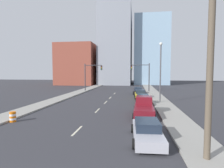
{
  "coord_description": "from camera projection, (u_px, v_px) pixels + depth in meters",
  "views": [
    {
      "loc": [
        4.58,
        -3.74,
        4.62
      ],
      "look_at": [
        -0.33,
        32.4,
        2.2
      ],
      "focal_mm": 28.0,
      "sensor_mm": 36.0,
      "label": 1
    }
  ],
  "objects": [
    {
      "name": "traffic_signal_right",
      "position": [
        144.0,
        73.0,
        41.29
      ],
      "size": [
        4.44,
        0.35,
        6.79
      ],
      "color": "#38383D",
      "rests_on": "ground"
    },
    {
      "name": "sedan_black",
      "position": [
        138.0,
        91.0,
        37.47
      ],
      "size": [
        2.17,
        4.62,
        1.43
      ],
      "rotation": [
        0.0,
        0.0,
        -0.04
      ],
      "color": "black",
      "rests_on": "ground"
    },
    {
      "name": "lane_stripe_at_28m",
      "position": [
        110.0,
        98.0,
        31.96
      ],
      "size": [
        0.16,
        2.4,
        0.01
      ],
      "primitive_type": "cube",
      "color": "beige",
      "rests_on": "ground"
    },
    {
      "name": "pickup_truck_maroon",
      "position": [
        144.0,
        108.0,
        18.78
      ],
      "size": [
        2.39,
        5.54,
        1.98
      ],
      "rotation": [
        0.0,
        0.0,
        -0.03
      ],
      "color": "maroon",
      "rests_on": "ground"
    },
    {
      "name": "lane_stripe_at_9m",
      "position": [
        77.0,
        131.0,
        13.87
      ],
      "size": [
        0.16,
        2.4,
        0.01
      ],
      "primitive_type": "cube",
      "color": "beige",
      "rests_on": "ground"
    },
    {
      "name": "sidewalk_right",
      "position": [
        150.0,
        89.0,
        48.46
      ],
      "size": [
        2.75,
        91.0,
        0.17
      ],
      "color": "gray",
      "rests_on": "ground"
    },
    {
      "name": "lane_stripe_at_23m",
      "position": [
        106.0,
        102.0,
        26.99
      ],
      "size": [
        0.16,
        2.4,
        0.01
      ],
      "primitive_type": "cube",
      "color": "beige",
      "rests_on": "ground"
    },
    {
      "name": "utility_pole_right_near",
      "position": [
        210.0,
        60.0,
        8.7
      ],
      "size": [
        1.6,
        0.32,
        10.23
      ],
      "color": "brown",
      "rests_on": "ground"
    },
    {
      "name": "sedan_silver",
      "position": [
        147.0,
        131.0,
        11.89
      ],
      "size": [
        2.25,
        4.84,
        1.37
      ],
      "rotation": [
        0.0,
        0.0,
        0.05
      ],
      "color": "#B2B2BC",
      "rests_on": "ground"
    },
    {
      "name": "building_office_center",
      "position": [
        116.0,
        47.0,
        70.25
      ],
      "size": [
        12.0,
        20.0,
        29.6
      ],
      "color": "gray",
      "rests_on": "ground"
    },
    {
      "name": "street_lamp",
      "position": [
        160.0,
        69.0,
        25.98
      ],
      "size": [
        0.44,
        0.44,
        9.06
      ],
      "color": "#4C4C51",
      "rests_on": "ground"
    },
    {
      "name": "sedan_yellow",
      "position": [
        140.0,
        94.0,
        31.27
      ],
      "size": [
        2.19,
        4.55,
        1.52
      ],
      "rotation": [
        0.0,
        0.0,
        0.04
      ],
      "color": "gold",
      "rests_on": "ground"
    },
    {
      "name": "lane_stripe_at_17m",
      "position": [
        98.0,
        110.0,
        21.26
      ],
      "size": [
        0.16,
        2.4,
        0.01
      ],
      "primitive_type": "cube",
      "color": "beige",
      "rests_on": "ground"
    },
    {
      "name": "lane_stripe_at_34m",
      "position": [
        115.0,
        93.0,
        38.31
      ],
      "size": [
        0.16,
        2.4,
        0.01
      ],
      "primitive_type": "cube",
      "color": "beige",
      "rests_on": "ground"
    },
    {
      "name": "building_brick_left",
      "position": [
        79.0,
        65.0,
        68.71
      ],
      "size": [
        14.0,
        16.0,
        15.26
      ],
      "color": "brown",
      "rests_on": "ground"
    },
    {
      "name": "sedan_tan",
      "position": [
        143.0,
        100.0,
        25.21
      ],
      "size": [
        2.14,
        4.6,
        1.46
      ],
      "rotation": [
        0.0,
        0.0,
        0.03
      ],
      "color": "tan",
      "rests_on": "ground"
    },
    {
      "name": "traffic_signal_left",
      "position": [
        90.0,
        73.0,
        43.07
      ],
      "size": [
        4.44,
        0.35,
        6.79
      ],
      "color": "#38383D",
      "rests_on": "ground"
    },
    {
      "name": "sidewalk_left",
      "position": [
        90.0,
        88.0,
        50.74
      ],
      "size": [
        2.75,
        91.0,
        0.17
      ],
      "color": "gray",
      "rests_on": "ground"
    },
    {
      "name": "traffic_barrel",
      "position": [
        13.0,
        117.0,
        16.31
      ],
      "size": [
        0.56,
        0.56,
        0.95
      ],
      "color": "orange",
      "rests_on": "ground"
    },
    {
      "name": "building_glass_right",
      "position": [
        150.0,
        52.0,
        72.49
      ],
      "size": [
        13.0,
        20.0,
        26.02
      ],
      "color": "#8CADC6",
      "rests_on": "ground"
    }
  ]
}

